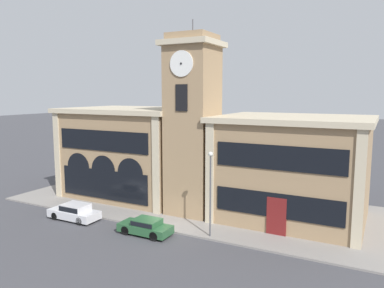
% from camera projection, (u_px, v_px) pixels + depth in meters
% --- Properties ---
extents(ground_plane, '(300.00, 300.00, 0.00)m').
position_uv_depth(ground_plane, '(163.00, 231.00, 29.48)').
color(ground_plane, '#424247').
extents(sidewalk_kerb, '(37.96, 14.60, 0.15)m').
position_uv_depth(sidewalk_kerb, '(203.00, 206.00, 35.87)').
color(sidewalk_kerb, gray).
rests_on(sidewalk_kerb, ground_plane).
extents(clock_tower, '(4.60, 4.60, 17.00)m').
position_uv_depth(clock_tower, '(193.00, 126.00, 32.85)').
color(clock_tower, '#9E7F5B').
rests_on(clock_tower, ground_plane).
extents(town_hall_left_wing, '(13.43, 10.18, 9.27)m').
position_uv_depth(town_hall_left_wing, '(133.00, 151.00, 39.68)').
color(town_hall_left_wing, '#9E7F5B').
rests_on(town_hall_left_wing, ground_plane).
extents(town_hall_right_wing, '(12.56, 10.18, 8.88)m').
position_uv_depth(town_hall_right_wing, '(292.00, 168.00, 31.98)').
color(town_hall_right_wing, '#9E7F5B').
rests_on(town_hall_right_wing, ground_plane).
extents(parked_car_near, '(4.56, 1.89, 1.40)m').
position_uv_depth(parked_car_near, '(75.00, 211.00, 32.09)').
color(parked_car_near, silver).
rests_on(parked_car_near, ground_plane).
extents(parked_car_mid, '(4.19, 1.76, 1.26)m').
position_uv_depth(parked_car_mid, '(146.00, 226.00, 28.69)').
color(parked_car_mid, '#285633').
rests_on(parked_car_mid, ground_plane).
extents(street_lamp, '(0.36, 0.36, 6.42)m').
position_uv_depth(street_lamp, '(210.00, 182.00, 27.56)').
color(street_lamp, '#4C4C51').
rests_on(street_lamp, sidewalk_kerb).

